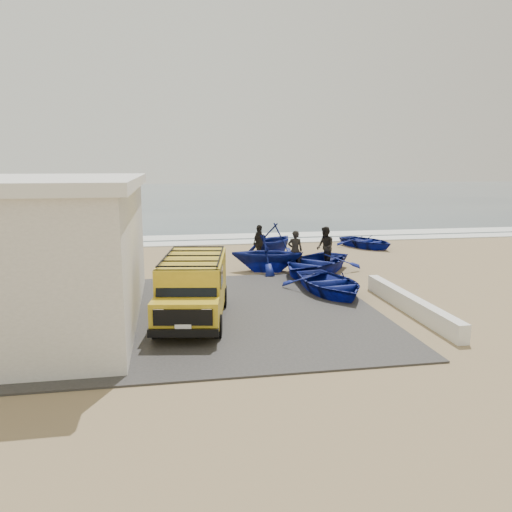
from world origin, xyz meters
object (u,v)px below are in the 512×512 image
boat_far_left (273,240)px  fisherman_back (259,243)px  boat_near_right (314,263)px  boat_far_right (366,242)px  van (193,286)px  boat_near_left (330,283)px  fisherman_middle (325,247)px  parapet (410,304)px  fisherman_front (295,250)px  boat_mid_left (267,253)px

boat_far_left → fisherman_back: fisherman_back is taller
boat_near_right → boat_far_right: 7.58m
van → fisherman_back: van is taller
fisherman_back → boat_near_left: bearing=-130.8°
boat_far_left → fisherman_middle: bearing=-18.0°
parapet → fisherman_back: size_ratio=3.40×
boat_near_left → boat_far_left: boat_far_left is taller
boat_near_right → van: bearing=-91.4°
van → fisherman_middle: 9.34m
boat_near_left → fisherman_back: size_ratio=2.17×
parapet → boat_near_right: (-1.37, 6.09, 0.18)m
boat_near_left → boat_far_right: (5.23, 9.33, -0.05)m
van → boat_far_right: van is taller
fisherman_back → van: bearing=-165.1°
boat_far_left → fisherman_front: bearing=-44.1°
boat_near_left → boat_far_left: bearing=85.3°
van → fisherman_front: (4.79, 6.39, -0.17)m
parapet → fisherman_middle: (-0.50, 7.28, 0.65)m
van → boat_far_left: bearing=74.6°
boat_near_left → boat_near_right: boat_near_right is taller
boat_near_right → boat_mid_left: size_ratio=1.43×
van → boat_mid_left: bearing=70.3°
boat_far_right → fisherman_front: fisherman_front is taller
parapet → boat_far_right: boat_far_right is taller
fisherman_back → boat_mid_left: bearing=-144.8°
boat_near_right → fisherman_front: size_ratio=2.47×
van → boat_near_left: 5.52m
van → fisherman_middle: van is taller
parapet → boat_far_right: size_ratio=1.77×
boat_mid_left → boat_far_right: 8.46m
fisherman_front → boat_near_left: bearing=106.5°
boat_near_left → fisherman_front: bearing=84.9°
boat_near_left → boat_near_right: 3.49m
van → fisherman_back: bearing=76.9°
boat_near_left → fisherman_front: size_ratio=2.15×
boat_near_left → boat_far_right: size_ratio=1.13×
van → boat_far_right: size_ratio=1.43×
fisherman_middle → fisherman_back: bearing=-128.9°
boat_near_right → parapet: bearing=-34.8°
boat_mid_left → fisherman_back: size_ratio=1.75×
boat_near_left → fisherman_middle: bearing=66.1°
van → boat_mid_left: (3.53, 6.42, -0.25)m
boat_near_right → fisherman_middle: (0.87, 1.20, 0.47)m
fisherman_middle → boat_mid_left: bearing=-84.1°
fisherman_middle → boat_near_left: bearing=-19.0°
boat_far_right → fisherman_front: 7.52m
parapet → fisherman_back: 9.79m
boat_near_left → boat_far_right: 10.70m
parapet → boat_far_left: size_ratio=1.87×
boat_far_left → fisherman_middle: (1.78, -3.07, 0.08)m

